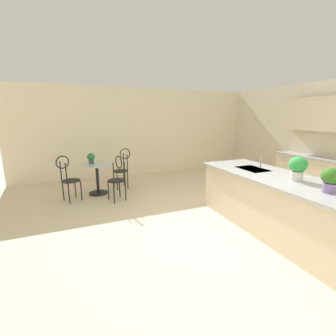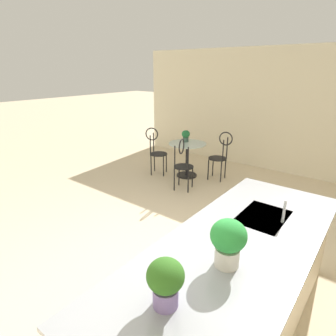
% 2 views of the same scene
% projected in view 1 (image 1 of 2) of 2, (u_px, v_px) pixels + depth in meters
% --- Properties ---
extents(ground_plane, '(40.00, 40.00, 0.00)m').
position_uv_depth(ground_plane, '(219.00, 230.00, 3.81)').
color(ground_plane, beige).
extents(wall_left_window, '(0.12, 7.80, 2.70)m').
position_uv_depth(wall_left_window, '(144.00, 132.00, 7.35)').
color(wall_left_window, beige).
rests_on(wall_left_window, ground).
extents(kitchen_island, '(2.80, 1.06, 0.92)m').
position_uv_depth(kitchen_island, '(274.00, 203.00, 3.76)').
color(kitchen_island, beige).
rests_on(kitchen_island, ground).
extents(back_counter_run, '(2.44, 0.64, 1.52)m').
position_uv_depth(back_counter_run, '(327.00, 177.00, 5.26)').
color(back_counter_run, beige).
rests_on(back_counter_run, ground).
extents(upper_cabinet_run, '(2.40, 0.36, 0.76)m').
position_uv_depth(upper_cabinet_run, '(336.00, 114.00, 4.94)').
color(upper_cabinet_run, beige).
rests_on(upper_cabinet_run, back_counter_run).
extents(bistro_table, '(0.80, 0.80, 0.74)m').
position_uv_depth(bistro_table, '(97.00, 176.00, 5.51)').
color(bistro_table, black).
rests_on(bistro_table, ground).
extents(chair_near_window, '(0.44, 0.51, 1.04)m').
position_uv_depth(chair_near_window, '(122.00, 166.00, 5.95)').
color(chair_near_window, black).
rests_on(chair_near_window, ground).
extents(chair_by_island, '(0.51, 0.52, 1.04)m').
position_uv_depth(chair_by_island, '(68.00, 176.00, 4.98)').
color(chair_by_island, black).
rests_on(chair_by_island, ground).
extents(chair_toward_desk, '(0.52, 0.47, 1.04)m').
position_uv_depth(chair_toward_desk, '(117.00, 176.00, 5.00)').
color(chair_toward_desk, black).
rests_on(chair_toward_desk, ground).
extents(sink_faucet, '(0.02, 0.02, 0.22)m').
position_uv_depth(sink_faucet, '(261.00, 162.00, 4.19)').
color(sink_faucet, '#B2B5BA').
rests_on(sink_faucet, kitchen_island).
extents(potted_plant_on_table, '(0.18, 0.18, 0.25)m').
position_uv_depth(potted_plant_on_table, '(91.00, 158.00, 5.45)').
color(potted_plant_on_table, '#385147').
rests_on(potted_plant_on_table, bistro_table).
extents(potted_plant_counter_far, '(0.22, 0.22, 0.31)m').
position_uv_depth(potted_plant_counter_far, '(330.00, 179.00, 2.82)').
color(potted_plant_counter_far, '#7A669E').
rests_on(potted_plant_counter_far, kitchen_island).
extents(potted_plant_counter_near, '(0.25, 0.25, 0.36)m').
position_uv_depth(potted_plant_counter_near, '(298.00, 167.00, 3.36)').
color(potted_plant_counter_near, beige).
rests_on(potted_plant_counter_near, kitchen_island).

